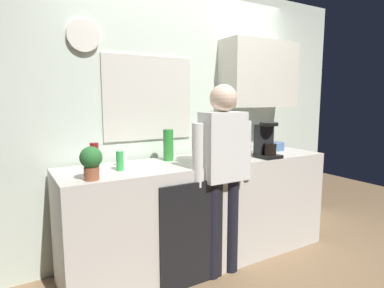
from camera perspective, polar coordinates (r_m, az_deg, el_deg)
ground_plane at (r=2.99m, az=5.17°, el=-21.83°), size 8.00×8.00×0.00m
kitchen_counter at (r=3.01m, az=1.88°, el=-11.66°), size 2.50×0.64×0.94m
dishwasher_panel at (r=2.62m, az=0.11°, el=-15.88°), size 0.56×0.02×0.85m
back_wall_assembly at (r=3.24m, az=-0.19°, el=5.95°), size 4.10×0.42×2.60m
coffee_maker at (r=3.08m, az=13.01°, el=0.36°), size 0.20×0.20×0.33m
bottle_red_vinegar at (r=2.52m, az=-16.89°, el=-2.26°), size 0.06×0.06×0.22m
bottle_dark_sauce at (r=2.83m, az=7.98°, el=-1.30°), size 0.06×0.06×0.18m
bottle_clear_soda at (r=2.85m, az=-4.23°, el=-0.16°), size 0.09×0.09×0.28m
bottle_amber_beer at (r=3.32m, az=12.24°, el=0.40°), size 0.06×0.06×0.23m
bottle_green_wine at (r=2.66m, az=1.32°, el=-0.53°), size 0.07×0.07×0.30m
bottle_olive_oil at (r=2.78m, az=5.84°, el=-0.73°), size 0.06×0.06×0.25m
cup_white_mug at (r=2.70m, az=-12.35°, el=-2.78°), size 0.08×0.08×0.10m
mixing_bowl at (r=3.57m, az=14.30°, el=-0.37°), size 0.22×0.22×0.08m
potted_plant at (r=2.26m, az=-17.46°, el=-2.87°), size 0.15×0.15×0.23m
dish_soap at (r=2.52m, az=-12.67°, el=-2.85°), size 0.06×0.06×0.18m
person_at_sink at (r=2.65m, az=5.43°, el=-3.71°), size 0.57×0.22×1.60m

